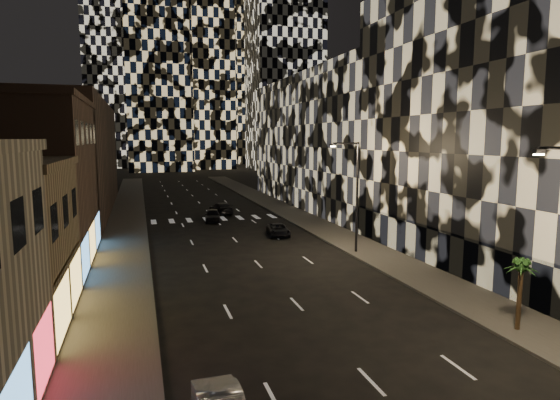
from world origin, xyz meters
TOP-DOWN VIEW (x-y plane):
  - sidewalk_left at (-10.00, 50.00)m, footprint 4.00×120.00m
  - sidewalk_right at (10.00, 50.00)m, footprint 4.00×120.00m
  - curb_left at (-7.90, 50.00)m, footprint 0.20×120.00m
  - curb_right at (7.90, 50.00)m, footprint 0.20×120.00m
  - retail_brown at (-17.00, 33.50)m, footprint 10.00×15.00m
  - retail_filler_left at (-17.00, 60.00)m, footprint 10.00×40.00m
  - midrise_right at (20.00, 24.50)m, footprint 16.00×25.00m
  - midrise_base at (12.30, 24.50)m, footprint 0.60×25.00m
  - midrise_filler_right at (20.00, 57.00)m, footprint 16.00×40.00m
  - tower_right_mid at (35.00, 135.00)m, footprint 20.00×20.00m
  - tower_center_low at (-2.00, 140.00)m, footprint 18.00×18.00m
  - streetlight_far at (8.35, 30.00)m, footprint 2.55×0.25m
  - car_dark_midlane at (-0.50, 48.34)m, footprint 2.24×4.42m
  - car_dark_oncoming at (1.38, 53.46)m, footprint 2.62×5.21m
  - car_dark_rightlane at (4.41, 38.51)m, footprint 2.49×4.43m
  - palm_tree at (9.10, 13.18)m, footprint 1.81×1.81m

SIDE VIEW (x-z plane):
  - sidewalk_left at x=-10.00m, z-range 0.00..0.15m
  - sidewalk_right at x=10.00m, z-range 0.00..0.15m
  - curb_left at x=-7.90m, z-range 0.00..0.15m
  - curb_right at x=7.90m, z-range 0.00..0.15m
  - car_dark_rightlane at x=4.41m, z-range 0.00..1.17m
  - car_dark_midlane at x=-0.50m, z-range 0.00..1.44m
  - car_dark_oncoming at x=1.38m, z-range 0.00..1.45m
  - midrise_base at x=12.30m, z-range 0.00..3.00m
  - palm_tree at x=9.10m, z-range 1.31..4.86m
  - streetlight_far at x=8.35m, z-range 0.85..9.85m
  - retail_brown at x=-17.00m, z-range 0.00..12.00m
  - retail_filler_left at x=-17.00m, z-range 0.00..14.00m
  - midrise_filler_right at x=20.00m, z-range 0.00..18.00m
  - midrise_right at x=20.00m, z-range 0.00..22.00m
  - tower_center_low at x=-2.00m, z-range 0.00..95.00m
  - tower_right_mid at x=35.00m, z-range 0.00..100.00m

